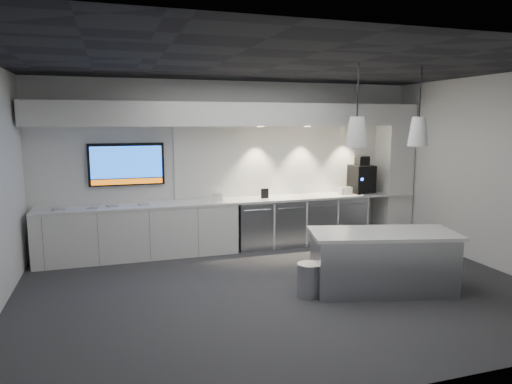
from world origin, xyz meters
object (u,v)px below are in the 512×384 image
object	(u,v)px
wall_tv	(127,164)
coffee_machine	(362,178)
island	(382,261)
bin	(309,280)

from	to	relation	value
wall_tv	coffee_machine	size ratio (longest dim) A/B	1.74
wall_tv	coffee_machine	bearing A→B (deg)	-3.22
island	coffee_machine	bearing A→B (deg)	79.73
coffee_machine	wall_tv	bearing A→B (deg)	176.63
bin	wall_tv	bearing A→B (deg)	128.18
wall_tv	island	xyz separation A→B (m)	(3.19, -2.87, -1.15)
island	coffee_machine	size ratio (longest dim) A/B	2.90
island	bin	distance (m)	1.05
wall_tv	bin	bearing A→B (deg)	-51.82
island	coffee_machine	world-z (taller)	coffee_machine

